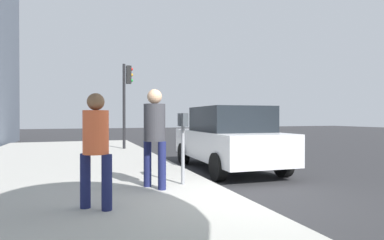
{
  "coord_description": "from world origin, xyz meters",
  "views": [
    {
      "loc": [
        -4.79,
        2.58,
        1.48
      ],
      "look_at": [
        1.37,
        0.4,
        1.42
      ],
      "focal_mm": 29.73,
      "sensor_mm": 36.0,
      "label": 1
    }
  ],
  "objects": [
    {
      "name": "ground_plane",
      "position": [
        0.0,
        0.0,
        0.0
      ],
      "size": [
        80.0,
        80.0,
        0.0
      ],
      "primitive_type": "plane",
      "color": "#2B2B2D",
      "rests_on": "ground"
    },
    {
      "name": "sidewalk_slab",
      "position": [
        0.0,
        3.0,
        0.07
      ],
      "size": [
        28.0,
        6.0,
        0.15
      ],
      "primitive_type": "cube",
      "color": "#A8A59E",
      "rests_on": "ground_plane"
    },
    {
      "name": "parking_meter",
      "position": [
        1.19,
        0.65,
        1.17
      ],
      "size": [
        0.36,
        0.12,
        1.41
      ],
      "color": "gray",
      "rests_on": "sidewalk_slab"
    },
    {
      "name": "pedestrian_at_meter",
      "position": [
        1.05,
        1.26,
        1.26
      ],
      "size": [
        0.5,
        0.4,
        1.85
      ],
      "rotation": [
        0.0,
        0.0,
        -1.06
      ],
      "color": "#191E4C",
      "rests_on": "sidewalk_slab"
    },
    {
      "name": "pedestrian_bystander",
      "position": [
        -0.01,
        2.36,
        1.12
      ],
      "size": [
        0.38,
        0.44,
        1.68
      ],
      "rotation": [
        0.0,
        0.0,
        -0.67
      ],
      "color": "#191E4C",
      "rests_on": "sidewalk_slab"
    },
    {
      "name": "parked_sedan_near",
      "position": [
        3.26,
        -1.35,
        0.89
      ],
      "size": [
        4.46,
        2.08,
        1.77
      ],
      "color": "silver",
      "rests_on": "ground_plane"
    },
    {
      "name": "traffic_signal",
      "position": [
        8.9,
        0.7,
        2.58
      ],
      "size": [
        0.24,
        0.44,
        3.6
      ],
      "color": "black",
      "rests_on": "sidewalk_slab"
    }
  ]
}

